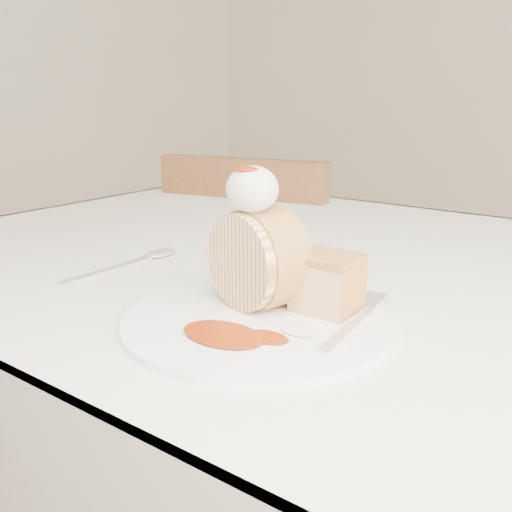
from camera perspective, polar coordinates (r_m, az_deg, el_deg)
The scene contains 10 objects.
table at distance 0.81m, azimuth 9.83°, elevation -7.10°, with size 1.40×0.90×0.75m.
chair_far at distance 1.44m, azimuth 0.37°, elevation -4.22°, with size 0.47×0.47×0.84m.
plate at distance 0.58m, azimuth 0.21°, elevation -6.33°, with size 0.28×0.28×0.01m, color white.
roulade_slice at distance 0.60m, azimuth 0.14°, elevation -0.30°, with size 0.10×0.10×0.06m, color beige.
cake_chunk at distance 0.60m, azimuth 7.15°, elevation -3.02°, with size 0.06×0.06×0.05m, color #AE7D42.
whipped_cream at distance 0.57m, azimuth -0.38°, elevation 6.69°, with size 0.05×0.05×0.05m, color white.
caramel_drizzle at distance 0.56m, azimuth -0.99°, elevation 9.26°, with size 0.03×0.02×0.01m, color maroon.
caramel_pool at distance 0.54m, azimuth -3.33°, elevation -7.78°, with size 0.09×0.06×0.00m, color maroon, non-canonical shape.
fork at distance 0.56m, azimuth 9.23°, elevation -7.20°, with size 0.02×0.16×0.00m, color silver.
spoon at distance 0.77m, azimuth -14.63°, elevation -1.41°, with size 0.03×0.18×0.00m, color silver.
Camera 1 is at (0.33, -0.47, 0.98)m, focal length 40.00 mm.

